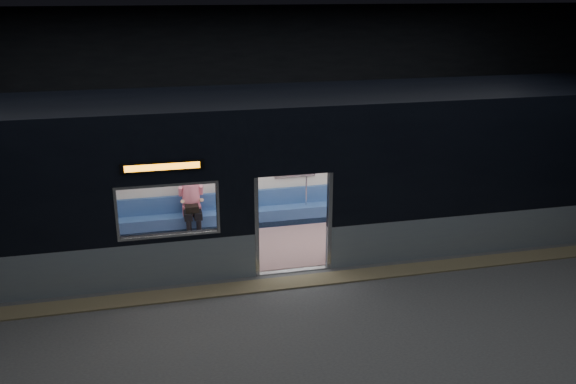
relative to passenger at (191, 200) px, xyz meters
name	(u,v)px	position (x,y,z in m)	size (l,w,h in m)	color
station_floor	(307,296)	(1.80, -3.55, -0.83)	(24.00, 14.00, 0.01)	#47494C
station_envelope	(309,100)	(1.80, -3.55, 2.84)	(24.00, 14.00, 5.00)	black
tactile_strip	(299,282)	(1.80, -3.00, -0.81)	(22.80, 0.50, 0.03)	#8C7F59
metro_car	(277,164)	(1.80, -1.00, 1.02)	(18.00, 3.04, 3.35)	#8697A0
passenger	(191,200)	(0.00, 0.00, 0.00)	(0.42, 0.73, 1.44)	black
handbag	(192,209)	(-0.02, -0.24, -0.13)	(0.30, 0.26, 0.15)	black
transit_map	(295,163)	(2.52, 0.31, 0.62)	(0.92, 0.03, 0.60)	white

